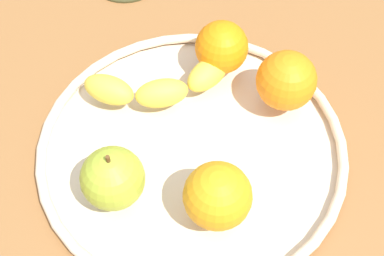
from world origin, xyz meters
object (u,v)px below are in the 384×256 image
(orange_center, at_px, (286,81))
(orange_front_left, at_px, (222,47))
(fruit_bowl, at_px, (192,147))
(apple, at_px, (113,178))
(orange_back_left, at_px, (218,196))
(banana, at_px, (163,84))

(orange_center, xyz_separation_m, orange_front_left, (-0.05, 0.08, -0.00))
(fruit_bowl, distance_m, orange_center, 0.14)
(apple, height_order, orange_back_left, apple)
(orange_center, bearing_deg, banana, 152.11)
(banana, distance_m, orange_front_left, 0.09)
(orange_back_left, height_order, orange_front_left, orange_back_left)
(fruit_bowl, height_order, banana, banana)
(fruit_bowl, bearing_deg, banana, 91.48)
(banana, bearing_deg, orange_front_left, 20.38)
(banana, relative_size, apple, 2.57)
(fruit_bowl, relative_size, banana, 1.85)
(orange_back_left, bearing_deg, fruit_bowl, 82.45)
(apple, distance_m, orange_front_left, 0.22)
(fruit_bowl, height_order, orange_back_left, orange_back_left)
(fruit_bowl, relative_size, orange_center, 5.03)
(banana, height_order, apple, apple)
(fruit_bowl, distance_m, orange_back_left, 0.10)
(orange_back_left, bearing_deg, apple, 144.96)
(banana, height_order, orange_front_left, orange_front_left)
(fruit_bowl, distance_m, orange_front_left, 0.13)
(orange_center, bearing_deg, apple, -169.72)
(orange_back_left, relative_size, orange_front_left, 1.07)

